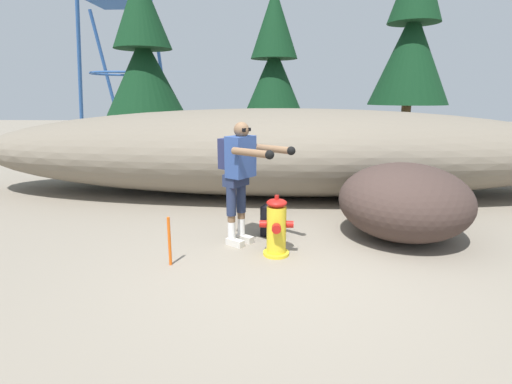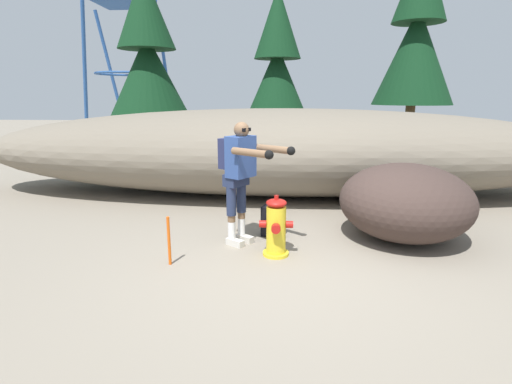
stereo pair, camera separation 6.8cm
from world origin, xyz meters
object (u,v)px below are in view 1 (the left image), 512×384
boulder_large (404,201)px  utility_worker (240,168)px  fire_hydrant (276,228)px  survey_stake (169,241)px  spare_backpack (272,222)px  boulder_mid (400,194)px

boulder_large → utility_worker: bearing=-170.5°
utility_worker → fire_hydrant: bearing=-0.3°
fire_hydrant → survey_stake: (-1.27, -0.37, -0.06)m
spare_backpack → boulder_mid: size_ratio=0.51×
boulder_large → survey_stake: bearing=-160.0°
boulder_mid → spare_backpack: bearing=-151.3°
spare_backpack → survey_stake: bearing=-29.3°
utility_worker → boulder_large: 2.37m
boulder_mid → survey_stake: bearing=-146.1°
spare_backpack → boulder_mid: 2.44m
fire_hydrant → utility_worker: (-0.48, 0.36, 0.69)m
utility_worker → survey_stake: 1.31m
spare_backpack → boulder_mid: (2.14, 1.17, 0.15)m
boulder_large → boulder_mid: (0.29, 1.14, -0.17)m
boulder_mid → survey_stake: (-3.35, -2.25, -0.07)m
spare_backpack → boulder_large: 1.88m
fire_hydrant → utility_worker: bearing=143.5°
boulder_large → fire_hydrant: bearing=-157.7°
survey_stake → fire_hydrant: bearing=16.5°
boulder_large → survey_stake: 3.26m
boulder_large → boulder_mid: boulder_large is taller
utility_worker → spare_backpack: 1.00m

